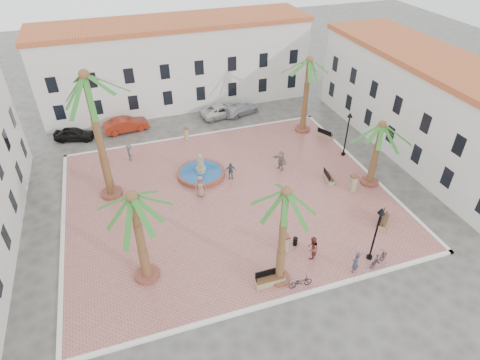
% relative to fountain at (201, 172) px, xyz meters
% --- Properties ---
extents(ground, '(120.00, 120.00, 0.00)m').
position_rel_fountain_xyz_m(ground, '(1.41, -3.73, -0.45)').
color(ground, '#56544F').
rests_on(ground, ground).
extents(plaza, '(26.00, 22.00, 0.15)m').
position_rel_fountain_xyz_m(plaza, '(1.41, -3.73, -0.37)').
color(plaza, '#AD635D').
rests_on(plaza, ground).
extents(kerb_n, '(26.30, 0.30, 0.16)m').
position_rel_fountain_xyz_m(kerb_n, '(1.41, 7.27, -0.37)').
color(kerb_n, silver).
rests_on(kerb_n, ground).
extents(kerb_s, '(26.30, 0.30, 0.16)m').
position_rel_fountain_xyz_m(kerb_s, '(1.41, -14.73, -0.37)').
color(kerb_s, silver).
rests_on(kerb_s, ground).
extents(kerb_e, '(0.30, 22.30, 0.16)m').
position_rel_fountain_xyz_m(kerb_e, '(14.41, -3.73, -0.37)').
color(kerb_e, silver).
rests_on(kerb_e, ground).
extents(kerb_w, '(0.30, 22.30, 0.16)m').
position_rel_fountain_xyz_m(kerb_w, '(-11.59, -3.73, -0.37)').
color(kerb_w, silver).
rests_on(kerb_w, ground).
extents(building_north, '(30.40, 7.40, 9.50)m').
position_rel_fountain_xyz_m(building_north, '(1.41, 16.27, 4.32)').
color(building_north, silver).
rests_on(building_north, ground).
extents(building_east, '(7.40, 26.40, 9.00)m').
position_rel_fountain_xyz_m(building_east, '(21.40, -1.73, 4.07)').
color(building_east, silver).
rests_on(building_east, ground).
extents(fountain, '(4.24, 4.24, 2.19)m').
position_rel_fountain_xyz_m(fountain, '(0.00, 0.00, 0.00)').
color(fountain, brown).
rests_on(fountain, plaza).
extents(palm_nw, '(5.79, 5.79, 10.79)m').
position_rel_fountain_xyz_m(palm_nw, '(-7.76, -0.31, 9.04)').
color(palm_nw, brown).
rests_on(palm_nw, plaza).
extents(palm_sw, '(5.41, 5.41, 7.05)m').
position_rel_fountain_xyz_m(palm_sw, '(-6.19, -10.12, 5.52)').
color(palm_sw, brown).
rests_on(palm_sw, plaza).
extents(palm_s, '(4.68, 4.68, 7.53)m').
position_rel_fountain_xyz_m(palm_s, '(1.93, -13.12, 6.11)').
color(palm_s, brown).
rests_on(palm_s, plaza).
extents(palm_e, '(5.08, 5.08, 6.02)m').
position_rel_fountain_xyz_m(palm_e, '(13.58, -5.79, 4.59)').
color(palm_e, brown).
rests_on(palm_e, plaza).
extents(palm_ne, '(5.17, 5.17, 7.94)m').
position_rel_fountain_xyz_m(palm_ne, '(12.24, 4.70, 6.42)').
color(palm_ne, brown).
rests_on(palm_ne, plaza).
extents(bench_s, '(1.97, 0.61, 1.04)m').
position_rel_fountain_xyz_m(bench_s, '(1.22, -13.26, -0.00)').
color(bench_s, gray).
rests_on(bench_s, plaza).
extents(bench_se, '(1.67, 1.65, 0.95)m').
position_rel_fountain_xyz_m(bench_se, '(11.57, -10.74, -0.03)').
color(bench_se, gray).
rests_on(bench_se, plaza).
extents(bench_e, '(0.76, 1.74, 0.89)m').
position_rel_fountain_xyz_m(bench_e, '(10.39, -4.31, -0.05)').
color(bench_e, gray).
rests_on(bench_e, plaza).
extents(bench_ne, '(1.28, 1.80, 0.92)m').
position_rel_fountain_xyz_m(bench_ne, '(13.79, 2.59, -0.04)').
color(bench_ne, gray).
rests_on(bench_ne, plaza).
extents(lamppost_s, '(0.49, 0.49, 4.49)m').
position_rel_fountain_xyz_m(lamppost_s, '(8.58, -13.42, 2.75)').
color(lamppost_s, black).
rests_on(lamppost_s, plaza).
extents(lamppost_e, '(0.49, 0.49, 4.47)m').
position_rel_fountain_xyz_m(lamppost_e, '(13.81, -1.04, 2.73)').
color(lamppost_e, black).
rests_on(lamppost_e, plaza).
extents(bollard_se, '(0.54, 0.54, 1.47)m').
position_rel_fountain_xyz_m(bollard_se, '(3.26, -10.98, 0.47)').
color(bollard_se, gray).
rests_on(bollard_se, plaza).
extents(bollard_n, '(0.55, 0.55, 1.33)m').
position_rel_fountain_xyz_m(bollard_n, '(0.14, 6.67, 0.39)').
color(bollard_n, gray).
rests_on(bollard_n, plaza).
extents(bollard_e, '(0.56, 0.56, 1.52)m').
position_rel_fountain_xyz_m(bollard_e, '(11.57, -6.27, 0.49)').
color(bollard_e, gray).
rests_on(bollard_e, plaza).
extents(litter_bin, '(0.33, 0.33, 0.65)m').
position_rel_fountain_xyz_m(litter_bin, '(4.26, -10.60, 0.03)').
color(litter_bin, black).
rests_on(litter_bin, plaza).
extents(cyclist_a, '(0.74, 0.63, 1.71)m').
position_rel_fountain_xyz_m(cyclist_a, '(6.91, -14.13, 0.56)').
color(cyclist_a, '#2E3242').
rests_on(cyclist_a, plaza).
extents(bicycle_a, '(1.62, 0.63, 0.84)m').
position_rel_fountain_xyz_m(bicycle_a, '(2.96, -14.13, 0.12)').
color(bicycle_a, black).
rests_on(bicycle_a, plaza).
extents(cyclist_b, '(1.13, 1.12, 1.84)m').
position_rel_fountain_xyz_m(cyclist_b, '(4.78, -12.09, 0.62)').
color(cyclist_b, brown).
rests_on(cyclist_b, plaza).
extents(bicycle_b, '(1.91, 1.09, 1.11)m').
position_rel_fountain_xyz_m(bicycle_b, '(8.75, -14.13, 0.26)').
color(bicycle_b, black).
rests_on(bicycle_b, plaza).
extents(pedestrian_fountain_a, '(0.96, 0.65, 1.90)m').
position_rel_fountain_xyz_m(pedestrian_fountain_a, '(-0.74, -2.88, 0.65)').
color(pedestrian_fountain_a, '#896854').
rests_on(pedestrian_fountain_a, plaza).
extents(pedestrian_fountain_b, '(1.01, 0.60, 1.61)m').
position_rel_fountain_xyz_m(pedestrian_fountain_b, '(2.35, -1.30, 0.51)').
color(pedestrian_fountain_b, '#38475C').
rests_on(pedestrian_fountain_b, plaza).
extents(pedestrian_north, '(0.84, 1.17, 1.63)m').
position_rel_fountain_xyz_m(pedestrian_north, '(-5.68, 4.58, 0.52)').
color(pedestrian_north, '#4E4D53').
rests_on(pedestrian_north, plaza).
extents(pedestrian_east, '(1.08, 1.83, 1.88)m').
position_rel_fountain_xyz_m(pedestrian_east, '(7.07, -1.38, 0.64)').
color(pedestrian_east, gray).
rests_on(pedestrian_east, plaza).
extents(car_black, '(4.23, 2.59, 1.34)m').
position_rel_fountain_xyz_m(car_black, '(-10.66, 10.52, 0.22)').
color(car_black, black).
rests_on(car_black, ground).
extents(car_red, '(4.77, 2.12, 1.52)m').
position_rel_fountain_xyz_m(car_red, '(-5.42, 10.74, 0.31)').
color(car_red, maroon).
rests_on(car_red, ground).
extents(car_silver, '(4.76, 3.09, 1.28)m').
position_rel_fountain_xyz_m(car_silver, '(7.36, 10.64, 0.19)').
color(car_silver, silver).
rests_on(car_silver, ground).
extents(car_white, '(5.24, 3.06, 1.37)m').
position_rel_fountain_xyz_m(car_white, '(5.19, 10.89, 0.24)').
color(car_white, silver).
rests_on(car_white, ground).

